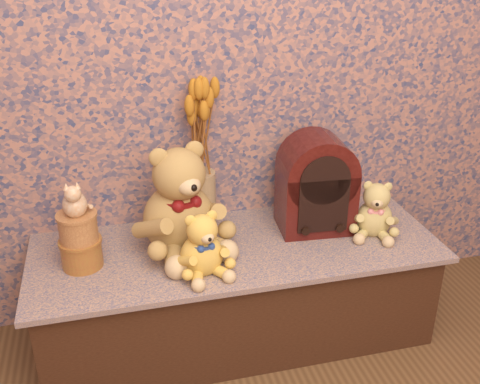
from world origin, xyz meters
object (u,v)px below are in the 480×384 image
at_px(biscuit_tin_lower, 82,253).
at_px(teddy_small, 375,205).
at_px(ceramic_vase, 199,199).
at_px(cathedral_radio, 316,183).
at_px(teddy_medium, 201,240).
at_px(cat_figurine, 74,197).
at_px(teddy_large, 178,193).

bearing_deg(biscuit_tin_lower, teddy_small, -1.58).
height_order(ceramic_vase, biscuit_tin_lower, ceramic_vase).
distance_m(cathedral_radio, biscuit_tin_lower, 0.89).
relative_size(teddy_medium, cathedral_radio, 0.63).
distance_m(teddy_medium, teddy_small, 0.69).
distance_m(ceramic_vase, cat_figurine, 0.51).
relative_size(cathedral_radio, ceramic_vase, 1.73).
xyz_separation_m(teddy_medium, ceramic_vase, (0.05, 0.33, -0.01)).
height_order(teddy_large, teddy_small, teddy_large).
height_order(teddy_large, cathedral_radio, teddy_large).
bearing_deg(cathedral_radio, biscuit_tin_lower, -171.11).
bearing_deg(teddy_medium, ceramic_vase, 68.72).
height_order(cathedral_radio, ceramic_vase, cathedral_radio).
bearing_deg(biscuit_tin_lower, ceramic_vase, 24.31).
relative_size(biscuit_tin_lower, cat_figurine, 1.05).
height_order(teddy_medium, ceramic_vase, teddy_medium).
bearing_deg(cathedral_radio, teddy_small, -20.94).
bearing_deg(teddy_small, biscuit_tin_lower, -156.79).
bearing_deg(teddy_large, teddy_medium, -93.34).
bearing_deg(ceramic_vase, biscuit_tin_lower, -155.69).
bearing_deg(teddy_medium, biscuit_tin_lower, 149.17).
bearing_deg(biscuit_tin_lower, cathedral_radio, 4.40).
xyz_separation_m(teddy_large, biscuit_tin_lower, (-0.35, -0.05, -0.16)).
bearing_deg(cathedral_radio, cat_figurine, -171.11).
relative_size(cathedral_radio, biscuit_tin_lower, 2.75).
xyz_separation_m(ceramic_vase, biscuit_tin_lower, (-0.45, -0.20, -0.06)).
height_order(teddy_medium, cat_figurine, cat_figurine).
xyz_separation_m(cathedral_radio, cat_figurine, (-0.87, -0.07, 0.08)).
xyz_separation_m(teddy_large, ceramic_vase, (0.10, 0.15, -0.10)).
relative_size(teddy_large, cathedral_radio, 1.12).
relative_size(teddy_large, teddy_small, 1.85).
distance_m(teddy_medium, cathedral_radio, 0.52).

